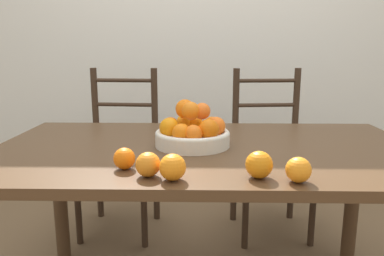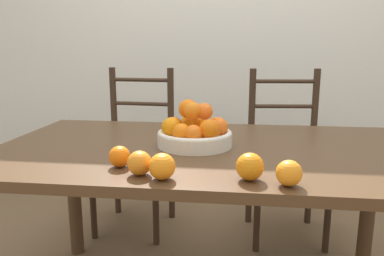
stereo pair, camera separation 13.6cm
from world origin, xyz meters
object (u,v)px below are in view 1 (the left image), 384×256
at_px(orange_loose_4, 298,170).
at_px(chair_left, 120,156).
at_px(orange_loose_2, 173,167).
at_px(fruit_bowl, 192,132).
at_px(orange_loose_0, 259,165).
at_px(orange_loose_3, 124,159).
at_px(orange_loose_1, 148,164).
at_px(chair_right, 270,157).

bearing_deg(orange_loose_4, chair_left, 123.59).
bearing_deg(orange_loose_2, fruit_bowl, 82.85).
bearing_deg(orange_loose_0, orange_loose_2, -174.30).
distance_m(orange_loose_0, chair_left, 1.33).
relative_size(fruit_bowl, orange_loose_3, 4.21).
relative_size(orange_loose_1, orange_loose_2, 0.95).
xyz_separation_m(orange_loose_3, orange_loose_4, (0.52, -0.11, 0.00)).
xyz_separation_m(fruit_bowl, orange_loose_0, (0.20, -0.37, -0.02)).
xyz_separation_m(orange_loose_4, chair_right, (0.14, 1.15, -0.30)).
height_order(chair_left, chair_right, same).
relative_size(fruit_bowl, chair_left, 0.30).
xyz_separation_m(orange_loose_3, chair_right, (0.66, 1.04, -0.30)).
height_order(orange_loose_0, orange_loose_1, orange_loose_0).
distance_m(fruit_bowl, orange_loose_2, 0.40).
relative_size(orange_loose_0, chair_left, 0.08).
relative_size(orange_loose_1, orange_loose_3, 1.08).
xyz_separation_m(orange_loose_0, orange_loose_1, (-0.33, 0.00, -0.00)).
height_order(orange_loose_1, chair_right, chair_right).
distance_m(orange_loose_1, orange_loose_2, 0.08).
height_order(orange_loose_2, chair_right, chair_right).
bearing_deg(orange_loose_2, orange_loose_3, 148.09).
bearing_deg(orange_loose_1, orange_loose_3, 140.57).
relative_size(fruit_bowl, orange_loose_1, 3.89).
height_order(orange_loose_3, orange_loose_4, orange_loose_4).
xyz_separation_m(orange_loose_4, chair_left, (-0.76, 1.15, -0.30)).
bearing_deg(fruit_bowl, chair_left, 121.22).
distance_m(orange_loose_0, orange_loose_4, 0.11).
height_order(orange_loose_4, chair_right, chair_right).
relative_size(orange_loose_0, orange_loose_2, 1.03).
bearing_deg(orange_loose_1, fruit_bowl, 71.04).
bearing_deg(chair_left, orange_loose_1, -69.27).
distance_m(orange_loose_0, orange_loose_3, 0.42).
bearing_deg(orange_loose_0, orange_loose_3, 169.80).
bearing_deg(orange_loose_2, orange_loose_1, 158.24).
xyz_separation_m(orange_loose_0, orange_loose_2, (-0.25, -0.03, -0.00)).
height_order(fruit_bowl, chair_right, chair_right).
height_order(orange_loose_1, orange_loose_2, orange_loose_2).
distance_m(orange_loose_2, chair_right, 1.28).
xyz_separation_m(fruit_bowl, chair_left, (-0.45, 0.75, -0.32)).
xyz_separation_m(orange_loose_0, orange_loose_3, (-0.41, 0.07, -0.01)).
relative_size(fruit_bowl, orange_loose_4, 3.95).
height_order(orange_loose_0, chair_right, chair_right).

